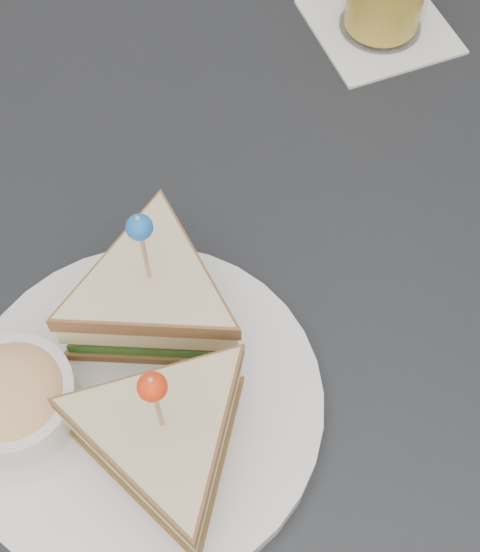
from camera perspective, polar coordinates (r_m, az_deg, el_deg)
The scene contains 3 objects.
ground_plane at distance 1.27m, azimuth -0.26°, elevation -19.10°, with size 3.50×3.50×0.00m, color #3F3833.
table at distance 0.62m, azimuth -0.51°, elevation -6.93°, with size 0.80×0.80×0.75m.
plate_meal at distance 0.50m, azimuth -7.29°, elevation -7.53°, with size 0.32×0.32×0.14m.
Camera 1 is at (-0.09, -0.23, 1.24)m, focal length 50.00 mm.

